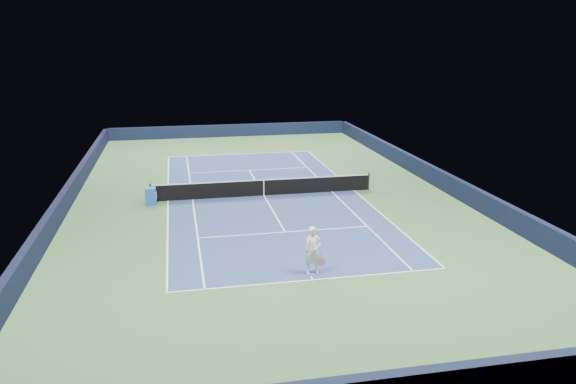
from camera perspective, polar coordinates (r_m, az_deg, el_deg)
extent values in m
plane|color=#355B31|center=(32.74, -2.47, -0.36)|extent=(40.00, 40.00, 0.00)
cube|color=black|center=(51.84, -5.96, 6.23)|extent=(22.00, 0.35, 1.10)
cube|color=black|center=(35.84, 14.88, 1.46)|extent=(0.35, 40.00, 1.10)
cube|color=black|center=(32.78, -21.51, -0.46)|extent=(0.35, 40.00, 1.10)
cube|color=navy|center=(32.74, -2.47, -0.35)|extent=(10.97, 23.77, 0.01)
cube|color=white|center=(44.18, -4.91, 3.87)|extent=(10.97, 0.08, 0.00)
cube|color=white|center=(21.79, 2.53, -8.91)|extent=(10.97, 0.08, 0.00)
cube|color=white|center=(33.99, 6.70, 0.17)|extent=(0.08, 23.77, 0.00)
cube|color=white|center=(32.38, -12.10, -0.87)|extent=(0.08, 23.77, 0.00)
cube|color=white|center=(33.60, 4.48, 0.04)|extent=(0.08, 23.77, 0.00)
cube|color=white|center=(32.39, -9.68, -0.74)|extent=(0.08, 23.77, 0.00)
cube|color=white|center=(38.87, -3.96, 2.23)|extent=(8.23, 0.08, 0.00)
cube|color=white|center=(26.74, -0.30, -4.09)|extent=(8.23, 0.08, 0.00)
cube|color=white|center=(32.74, -2.47, -0.34)|extent=(0.08, 12.80, 0.00)
cube|color=white|center=(44.03, -4.88, 3.83)|extent=(0.08, 0.30, 0.00)
cube|color=white|center=(21.92, 2.44, -8.75)|extent=(0.08, 0.30, 0.00)
cylinder|color=black|center=(32.27, -13.77, -0.07)|extent=(0.10, 0.10, 1.07)
cylinder|color=black|center=(34.14, 8.19, 1.10)|extent=(0.10, 0.10, 1.07)
cube|color=black|center=(32.62, -2.48, 0.41)|extent=(12.80, 0.03, 0.91)
cube|color=white|center=(32.49, -2.49, 1.24)|extent=(12.80, 0.04, 0.06)
cube|color=white|center=(32.62, -2.48, 0.41)|extent=(0.05, 0.04, 0.91)
cube|color=blue|center=(31.83, -13.79, -0.41)|extent=(0.62, 0.57, 0.94)
cube|color=white|center=(31.83, -13.27, -0.41)|extent=(0.07, 0.42, 0.42)
imported|color=white|center=(22.01, 2.55, -5.94)|extent=(0.74, 0.53, 1.92)
cylinder|color=pink|center=(22.14, 3.39, -6.55)|extent=(0.03, 0.03, 0.32)
cylinder|color=black|center=(22.23, 3.38, -7.13)|extent=(0.32, 0.02, 0.32)
cylinder|color=#C88296|center=(22.23, 3.38, -7.13)|extent=(0.34, 0.03, 0.34)
sphere|color=yellow|center=(22.34, 2.25, -0.51)|extent=(0.07, 0.07, 0.07)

